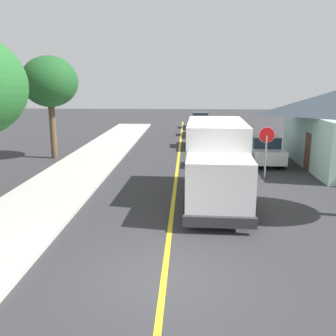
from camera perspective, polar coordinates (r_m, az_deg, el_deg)
ground_plane at (r=9.95m, az=-0.60°, el=-16.26°), size 120.00×120.00×0.00m
sidewalk_curb at (r=14.79m, az=-21.12°, el=-6.83°), size 3.60×60.00×0.15m
centre_line_yellow at (r=19.30m, az=1.21°, el=-1.63°), size 0.16×56.00×0.01m
box_truck at (r=15.77m, az=7.30°, el=1.53°), size 2.65×7.26×3.20m
parked_car_near at (r=21.93m, az=8.08°, el=2.12°), size 1.86×4.43×1.67m
parked_car_mid at (r=28.68m, az=5.03°, el=4.74°), size 1.90×4.44×1.67m
parked_car_far at (r=34.86m, az=5.12°, el=6.19°), size 1.82×4.41×1.67m
parked_car_furthest at (r=40.56m, az=4.84°, el=7.14°), size 2.01×4.48×1.67m
parked_van_across at (r=23.65m, az=14.25°, el=2.64°), size 1.84×4.41×1.67m
stop_sign at (r=19.57m, az=14.60°, el=3.70°), size 0.80×0.10×2.65m
street_tree_down_block at (r=25.16m, az=-17.41°, el=12.24°), size 3.48×3.48×6.42m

